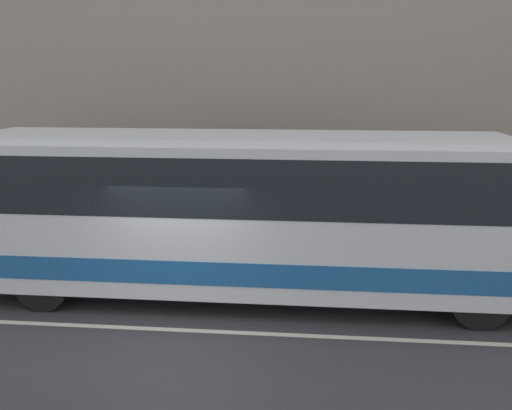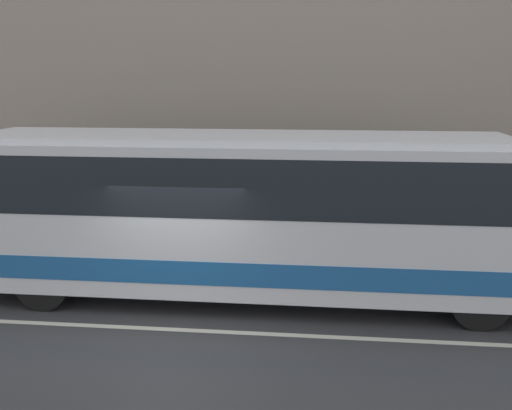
# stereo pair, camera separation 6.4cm
# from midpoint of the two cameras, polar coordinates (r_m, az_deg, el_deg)

# --- Properties ---
(ground_plane) EXTENTS (60.00, 60.00, 0.00)m
(ground_plane) POSITION_cam_midpoint_polar(r_m,az_deg,el_deg) (10.50, -8.45, -12.24)
(ground_plane) COLOR #38383A
(sidewalk) EXTENTS (60.00, 2.55, 0.16)m
(sidewalk) POSITION_cam_midpoint_polar(r_m,az_deg,el_deg) (15.31, -3.64, -3.70)
(sidewalk) COLOR #A09E99
(sidewalk) RESTS_ON ground_plane
(building_facade) EXTENTS (60.00, 0.35, 13.09)m
(building_facade) POSITION_cam_midpoint_polar(r_m,az_deg,el_deg) (16.20, -3.10, 19.55)
(building_facade) COLOR gray
(building_facade) RESTS_ON ground_plane
(lane_stripe) EXTENTS (54.00, 0.14, 0.01)m
(lane_stripe) POSITION_cam_midpoint_polar(r_m,az_deg,el_deg) (10.49, -8.46, -12.22)
(lane_stripe) COLOR beige
(lane_stripe) RESTS_ON ground_plane
(transit_bus) EXTENTS (12.14, 2.60, 3.31)m
(transit_bus) POSITION_cam_midpoint_polar(r_m,az_deg,el_deg) (11.36, -1.84, -0.19)
(transit_bus) COLOR silver
(transit_bus) RESTS_ON ground_plane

